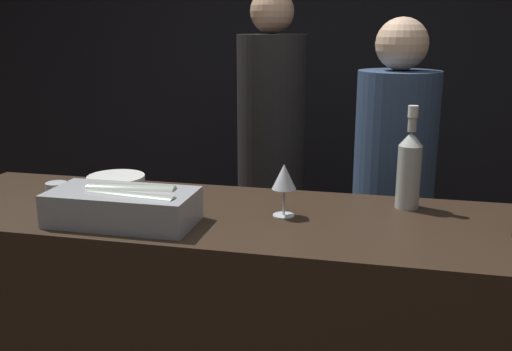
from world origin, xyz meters
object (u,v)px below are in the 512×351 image
(white_wine_bottle, at_px, (409,167))
(person_in_hoodie, at_px, (271,155))
(wine_glass, at_px, (284,178))
(candle_votive, at_px, (57,191))
(person_blond_tee, at_px, (392,199))
(bowl_white, at_px, (116,183))
(ice_bin_with_bottles, at_px, (125,205))

(white_wine_bottle, bearing_deg, person_in_hoodie, 125.01)
(wine_glass, distance_m, candle_votive, 0.79)
(candle_votive, relative_size, person_blond_tee, 0.04)
(bowl_white, relative_size, white_wine_bottle, 0.62)
(ice_bin_with_bottles, relative_size, white_wine_bottle, 1.31)
(bowl_white, xyz_separation_m, white_wine_bottle, (1.01, 0.03, 0.11))
(person_in_hoodie, bearing_deg, white_wine_bottle, 166.44)
(ice_bin_with_bottles, relative_size, candle_votive, 6.07)
(candle_votive, xyz_separation_m, person_blond_tee, (1.13, 0.73, -0.17))
(ice_bin_with_bottles, relative_size, bowl_white, 2.12)
(bowl_white, bearing_deg, wine_glass, -13.12)
(white_wine_bottle, bearing_deg, person_blond_tee, 93.77)
(candle_votive, relative_size, person_in_hoodie, 0.04)
(candle_votive, bearing_deg, bowl_white, 44.70)
(wine_glass, xyz_separation_m, person_blond_tee, (0.34, 0.73, -0.26))
(person_in_hoodie, bearing_deg, ice_bin_with_bottles, 122.71)
(bowl_white, bearing_deg, white_wine_bottle, 1.52)
(bowl_white, relative_size, candle_votive, 2.86)
(bowl_white, height_order, person_in_hoodie, person_in_hoodie)
(bowl_white, xyz_separation_m, wine_glass, (0.64, -0.15, 0.09))
(wine_glass, bearing_deg, white_wine_bottle, 25.06)
(bowl_white, xyz_separation_m, person_blond_tee, (0.98, 0.58, -0.17))
(ice_bin_with_bottles, distance_m, bowl_white, 0.37)
(ice_bin_with_bottles, xyz_separation_m, white_wine_bottle, (0.83, 0.35, 0.08))
(wine_glass, bearing_deg, bowl_white, 166.88)
(ice_bin_with_bottles, distance_m, white_wine_bottle, 0.90)
(bowl_white, distance_m, person_blond_tee, 1.15)
(wine_glass, height_order, person_blond_tee, person_blond_tee)
(white_wine_bottle, relative_size, person_in_hoodie, 0.18)
(candle_votive, height_order, person_blond_tee, person_blond_tee)
(person_blond_tee, bearing_deg, wine_glass, 147.96)
(white_wine_bottle, height_order, person_in_hoodie, person_in_hoodie)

